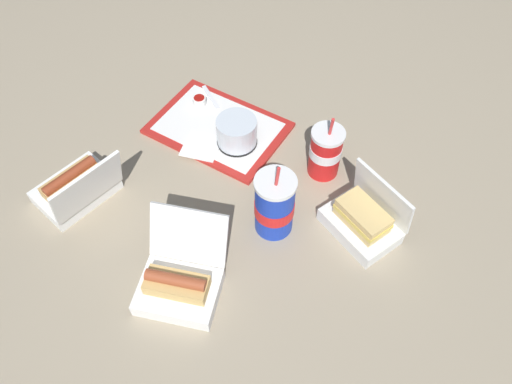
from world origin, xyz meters
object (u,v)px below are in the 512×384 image
object	(u,v)px
ketchup_cup	(199,100)
soda_cup_back	(274,205)
plastic_fork	(211,97)
clamshell_hotdog_left	(179,283)
clamshell_sandwich_back	(363,220)
soda_cup_front	(325,152)
cake_container	(237,133)
clamshell_hotdog_center	(76,187)
food_tray	(218,128)

from	to	relation	value
ketchup_cup	soda_cup_back	world-z (taller)	soda_cup_back
plastic_fork	soda_cup_back	size ratio (longest dim) A/B	0.46
clamshell_hotdog_left	clamshell_sandwich_back	world-z (taller)	clamshell_hotdog_left
soda_cup_front	plastic_fork	bearing A→B (deg)	168.43
cake_container	soda_cup_front	size ratio (longest dim) A/B	0.54
clamshell_hotdog_left	soda_cup_front	bearing A→B (deg)	74.46
ketchup_cup	clamshell_hotdog_left	world-z (taller)	clamshell_hotdog_left
soda_cup_front	cake_container	bearing A→B (deg)	-172.39
clamshell_hotdog_left	ketchup_cup	bearing A→B (deg)	118.82
ketchup_cup	clamshell_sandwich_back	distance (m)	0.61
soda_cup_front	clamshell_hotdog_left	bearing A→B (deg)	-105.54
ketchup_cup	cake_container	bearing A→B (deg)	-24.25
clamshell_hotdog_center	soda_cup_back	xyz separation A→B (m)	(0.48, 0.17, 0.05)
clamshell_hotdog_center	soda_cup_back	size ratio (longest dim) A/B	0.96
clamshell_sandwich_back	soda_cup_back	bearing A→B (deg)	-154.20
clamshell_hotdog_center	clamshell_sandwich_back	distance (m)	0.73
cake_container	clamshell_sandwich_back	bearing A→B (deg)	-12.97
food_tray	clamshell_hotdog_left	size ratio (longest dim) A/B	1.53
cake_container	clamshell_hotdog_left	world-z (taller)	clamshell_hotdog_left
clamshell_hotdog_center	clamshell_hotdog_left	size ratio (longest dim) A/B	0.92
food_tray	cake_container	size ratio (longest dim) A/B	3.34
soda_cup_back	plastic_fork	bearing A→B (deg)	140.96
clamshell_sandwich_back	soda_cup_front	size ratio (longest dim) A/B	1.05
cake_container	clamshell_hotdog_center	size ratio (longest dim) A/B	0.50
food_tray	clamshell_hotdog_center	bearing A→B (deg)	-116.12
food_tray	clamshell_hotdog_left	world-z (taller)	clamshell_hotdog_left
clamshell_hotdog_left	soda_cup_front	xyz separation A→B (m)	(0.13, 0.48, 0.04)
plastic_fork	soda_cup_back	xyz separation A→B (m)	(0.38, -0.31, 0.07)
food_tray	clamshell_hotdog_center	distance (m)	0.43
plastic_fork	clamshell_hotdog_left	distance (m)	0.63
soda_cup_back	soda_cup_front	size ratio (longest dim) A/B	1.15
cake_container	clamshell_hotdog_center	distance (m)	0.45
plastic_fork	clamshell_hotdog_center	xyz separation A→B (m)	(-0.10, -0.47, 0.03)
plastic_fork	clamshell_hotdog_center	world-z (taller)	clamshell_hotdog_center
cake_container	clamshell_hotdog_center	world-z (taller)	clamshell_hotdog_center
ketchup_cup	soda_cup_back	bearing A→B (deg)	-34.39
cake_container	plastic_fork	distance (m)	0.20
plastic_fork	soda_cup_front	size ratio (longest dim) A/B	0.53
cake_container	clamshell_hotdog_center	bearing A→B (deg)	-126.88
soda_cup_back	ketchup_cup	bearing A→B (deg)	145.61
food_tray	soda_cup_back	bearing A→B (deg)	-36.14
cake_container	ketchup_cup	xyz separation A→B (m)	(-0.18, 0.08, -0.03)
ketchup_cup	clamshell_hotdog_center	world-z (taller)	clamshell_hotdog_center
clamshell_hotdog_left	soda_cup_back	size ratio (longest dim) A/B	1.04
plastic_fork	clamshell_hotdog_center	size ratio (longest dim) A/B	0.48
clamshell_sandwich_back	soda_cup_back	distance (m)	0.22
ketchup_cup	clamshell_sandwich_back	world-z (taller)	clamshell_sandwich_back
clamshell_hotdog_center	clamshell_hotdog_left	world-z (taller)	clamshell_hotdog_center
soda_cup_back	clamshell_hotdog_left	bearing A→B (deg)	-111.14
clamshell_sandwich_back	soda_cup_back	world-z (taller)	soda_cup_back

